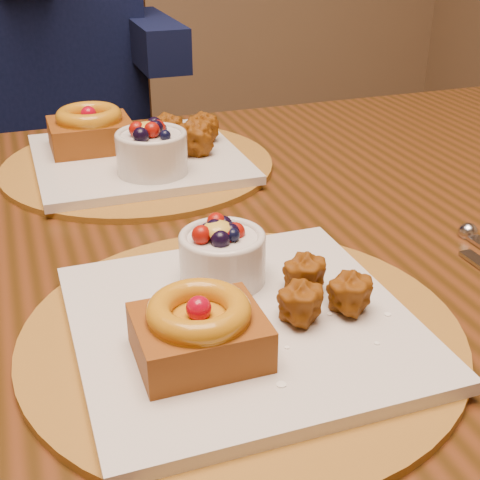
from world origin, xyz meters
name	(u,v)px	position (x,y,z in m)	size (l,w,h in m)	color
dining_table	(180,290)	(0.12, -0.01, 0.68)	(1.60, 0.90, 0.76)	#331E09
place_setting_near	(238,314)	(0.11, -0.23, 0.78)	(0.38, 0.38, 0.08)	brown
place_setting_far	(136,151)	(0.11, 0.20, 0.78)	(0.38, 0.38, 0.09)	brown
chair_far	(37,156)	(0.00, 0.88, 0.56)	(0.65, 0.65, 1.01)	black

